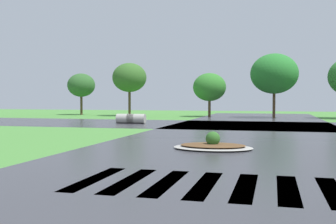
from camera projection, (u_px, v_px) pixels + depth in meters
asphalt_roadway at (229, 155)px, 13.87m from camera, size 11.73×80.00×0.01m
asphalt_cross_road at (252, 125)px, 29.33m from camera, size 90.00×10.56×0.01m
crosswalk_stripes at (205, 185)px, 9.09m from camera, size 5.85×3.04×0.01m
median_island at (213, 146)px, 15.54m from camera, size 3.08×2.21×0.68m
drainage_pipe_stack at (131, 119)px, 31.47m from camera, size 2.31×0.84×0.76m
background_treeline at (237, 78)px, 41.85m from camera, size 33.58×6.06×6.48m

